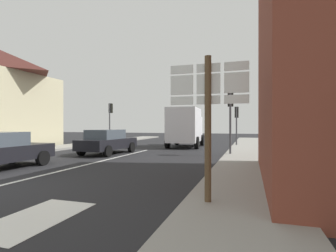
{
  "coord_description": "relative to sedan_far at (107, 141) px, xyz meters",
  "views": [
    {
      "loc": [
        6.87,
        -4.94,
        1.75
      ],
      "look_at": [
        1.24,
        13.0,
        1.68
      ],
      "focal_mm": 28.09,
      "sensor_mm": 36.0,
      "label": 1
    }
  ],
  "objects": [
    {
      "name": "traffic_light_far_left",
      "position": [
        -4.42,
        8.09,
        2.05
      ],
      "size": [
        0.3,
        0.49,
        3.79
      ],
      "color": "#47474C",
      "rests_on": "ground"
    },
    {
      "name": "sidewalk_left",
      "position": [
        -5.33,
        -1.07,
        -0.69
      ],
      "size": [
        2.42,
        44.0,
        0.14
      ],
      "primitive_type": "cube",
      "color": "gray",
      "rests_on": "ground"
    },
    {
      "name": "lane_turn_arrow",
      "position": [
        4.4,
        -10.07,
        -0.75
      ],
      "size": [
        1.2,
        2.2,
        0.01
      ],
      "primitive_type": "cube",
      "color": "silver",
      "rests_on": "ground"
    },
    {
      "name": "sidewalk_right",
      "position": [
        8.08,
        -1.07,
        -0.69
      ],
      "size": [
        2.42,
        44.0,
        0.14
      ],
      "primitive_type": "cube",
      "color": "gray",
      "rests_on": "ground"
    },
    {
      "name": "delivery_truck",
      "position": [
        3.32,
        6.3,
        0.89
      ],
      "size": [
        2.74,
        5.12,
        3.05
      ],
      "color": "silver",
      "rests_on": "ground"
    },
    {
      "name": "traffic_light_near_right",
      "position": [
        7.17,
        1.26,
        1.98
      ],
      "size": [
        0.3,
        0.49,
        3.7
      ],
      "color": "#47474C",
      "rests_on": "ground"
    },
    {
      "name": "ground_plane",
      "position": [
        1.37,
        0.93,
        -0.76
      ],
      "size": [
        80.0,
        80.0,
        0.0
      ],
      "primitive_type": "plane",
      "color": "#232326"
    },
    {
      "name": "route_sign_post",
      "position": [
        7.39,
        -8.48,
        1.24
      ],
      "size": [
        1.66,
        0.14,
        3.2
      ],
      "color": "brown",
      "rests_on": "ground"
    },
    {
      "name": "lane_centre_stripe",
      "position": [
        1.37,
        -3.07,
        -0.75
      ],
      "size": [
        0.16,
        12.0,
        0.01
      ],
      "primitive_type": "cube",
      "color": "silver",
      "rests_on": "ground"
    },
    {
      "name": "traffic_light_far_right",
      "position": [
        7.17,
        8.2,
        1.64
      ],
      "size": [
        0.3,
        0.49,
        3.25
      ],
      "color": "#47474C",
      "rests_on": "ground"
    },
    {
      "name": "sedan_far",
      "position": [
        0.0,
        0.0,
        0.0
      ],
      "size": [
        2.15,
        4.29,
        1.47
      ],
      "color": "black",
      "rests_on": "ground"
    }
  ]
}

